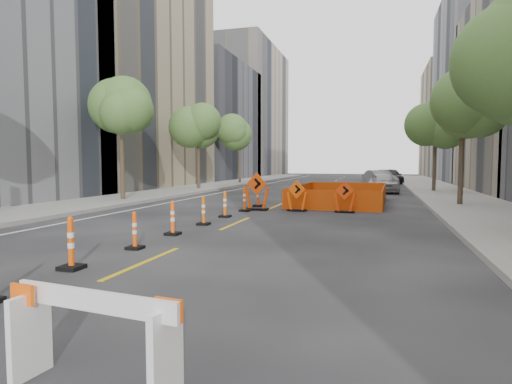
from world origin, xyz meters
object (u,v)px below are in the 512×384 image
(channelizer_3, at_px, (173,218))
(parked_car_mid, at_px, (380,179))
(channelizer_7, at_px, (258,195))
(chevron_sign_left, at_px, (257,191))
(parked_car_far, at_px, (391,176))
(parked_car_near, at_px, (383,183))
(channelizer_6, at_px, (245,199))
(channelizer_4, at_px, (203,210))
(barricade_board, at_px, (94,339))
(channelizer_5, at_px, (225,204))
(chevron_sign_right, at_px, (345,197))
(channelizer_2, at_px, (135,230))
(channelizer_1, at_px, (71,243))
(chevron_sign_center, at_px, (297,195))

(channelizer_3, relative_size, parked_car_mid, 0.23)
(channelizer_7, xyz_separation_m, chevron_sign_left, (0.35, -1.42, 0.28))
(chevron_sign_left, height_order, parked_car_far, chevron_sign_left)
(parked_car_near, bearing_deg, channelizer_6, -122.64)
(channelizer_3, height_order, channelizer_4, channelizer_3)
(chevron_sign_left, height_order, barricade_board, chevron_sign_left)
(channelizer_5, bearing_deg, parked_car_near, 69.06)
(channelizer_3, distance_m, channelizer_5, 4.18)
(parked_car_far, bearing_deg, channelizer_3, -109.33)
(channelizer_6, distance_m, parked_car_near, 14.72)
(chevron_sign_left, height_order, chevron_sign_right, chevron_sign_left)
(chevron_sign_right, bearing_deg, channelizer_7, 177.26)
(barricade_board, bearing_deg, chevron_sign_left, 106.45)
(channelizer_2, bearing_deg, parked_car_near, 74.68)
(chevron_sign_right, bearing_deg, channelizer_3, -106.63)
(channelizer_2, height_order, parked_car_near, parked_car_near)
(channelizer_4, relative_size, barricade_board, 0.53)
(channelizer_1, xyz_separation_m, channelizer_3, (0.07, 4.18, -0.03))
(channelizer_2, relative_size, parked_car_far, 0.19)
(chevron_sign_left, bearing_deg, chevron_sign_right, 16.94)
(channelizer_2, height_order, channelizer_5, channelizer_5)
(parked_car_far, bearing_deg, channelizer_2, -108.59)
(channelizer_4, distance_m, channelizer_6, 4.18)
(channelizer_3, relative_size, channelizer_7, 0.91)
(channelizer_3, xyz_separation_m, parked_car_near, (6.04, 19.78, 0.19))
(chevron_sign_left, xyz_separation_m, parked_car_far, (6.29, 26.45, -0.14))
(chevron_sign_center, bearing_deg, channelizer_2, -87.29)
(channelizer_5, bearing_deg, chevron_sign_center, 51.20)
(channelizer_7, xyz_separation_m, chevron_sign_center, (2.13, -1.36, 0.13))
(channelizer_5, distance_m, parked_car_far, 29.98)
(channelizer_1, bearing_deg, channelizer_5, 89.03)
(channelizer_1, height_order, parked_car_mid, parked_car_mid)
(barricade_board, bearing_deg, chevron_sign_right, 91.83)
(chevron_sign_left, distance_m, barricade_board, 15.02)
(channelizer_1, relative_size, channelizer_4, 1.07)
(parked_car_mid, height_order, parked_car_far, parked_car_mid)
(channelizer_3, bearing_deg, barricade_board, -67.78)
(channelizer_3, bearing_deg, channelizer_7, 88.54)
(channelizer_1, distance_m, channelizer_5, 8.36)
(chevron_sign_right, distance_m, barricade_board, 14.89)
(channelizer_7, relative_size, parked_car_far, 0.23)
(channelizer_4, distance_m, channelizer_7, 6.27)
(channelizer_4, height_order, chevron_sign_center, chevron_sign_center)
(channelizer_1, distance_m, channelizer_3, 4.18)
(channelizer_3, bearing_deg, parked_car_near, 73.01)
(chevron_sign_center, distance_m, chevron_sign_right, 2.03)
(channelizer_7, bearing_deg, channelizer_3, -91.46)
(channelizer_1, relative_size, chevron_sign_right, 0.79)
(channelizer_7, relative_size, barricade_board, 0.60)
(parked_car_mid, bearing_deg, chevron_sign_right, -116.67)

